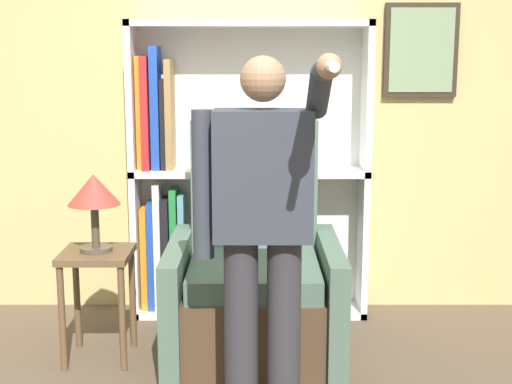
{
  "coord_description": "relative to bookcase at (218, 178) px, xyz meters",
  "views": [
    {
      "loc": [
        0.24,
        -2.52,
        1.62
      ],
      "look_at": [
        0.25,
        0.78,
        1.0
      ],
      "focal_mm": 50.0,
      "sensor_mm": 36.0,
      "label": 1
    }
  ],
  "objects": [
    {
      "name": "table_lamp",
      "position": [
        -0.63,
        -0.73,
        0.04
      ],
      "size": [
        0.28,
        0.28,
        0.41
      ],
      "color": "#4C4233",
      "rests_on": "side_table"
    },
    {
      "name": "armchair",
      "position": [
        0.21,
        -0.68,
        -0.49
      ],
      "size": [
        0.91,
        0.91,
        1.27
      ],
      "color": "#4C3823",
      "rests_on": "ground_plane"
    },
    {
      "name": "wall_back",
      "position": [
        -0.01,
        0.16,
        0.53
      ],
      "size": [
        8.0,
        0.11,
        2.8
      ],
      "color": "tan",
      "rests_on": "ground_plane"
    },
    {
      "name": "side_table",
      "position": [
        -0.63,
        -0.73,
        -0.4
      ],
      "size": [
        0.37,
        0.37,
        0.61
      ],
      "color": "brown",
      "rests_on": "ground_plane"
    },
    {
      "name": "bookcase",
      "position": [
        0.0,
        0.0,
        0.0
      ],
      "size": [
        1.47,
        0.28,
        1.84
      ],
      "color": "white",
      "rests_on": "ground_plane"
    },
    {
      "name": "person_standing",
      "position": [
        0.25,
        -1.44,
        0.05
      ],
      "size": [
        0.57,
        0.78,
        1.64
      ],
      "color": "#2D2D33",
      "rests_on": "ground_plane"
    }
  ]
}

